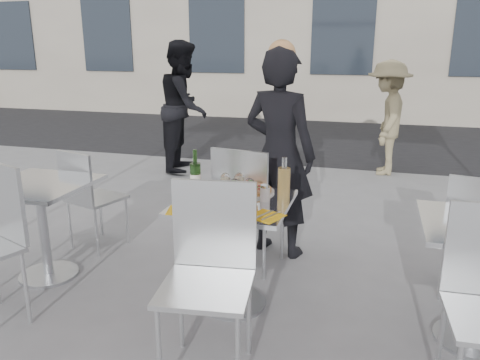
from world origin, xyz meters
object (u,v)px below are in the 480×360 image
(wineglass_white_b, at_px, (239,179))
(woman_diner, at_px, (279,154))
(pedestrian_b, at_px, (387,118))
(pizza_near, at_px, (232,208))
(side_chair_lfar, at_px, (87,192))
(main_table, at_px, (234,231))
(pizza_far, at_px, (249,190))
(wine_bottle, at_px, (195,176))
(wineglass_white_a, at_px, (225,180))
(chair_near, at_px, (210,262))
(sugar_shaker, at_px, (265,193))
(carafe, at_px, (284,183))
(salad_plate, at_px, (241,192))
(napkin_right, at_px, (266,216))
(chair_far, at_px, (246,199))
(wineglass_red_b, at_px, (249,185))
(wineglass_red_a, at_px, (234,186))
(napkin_left, at_px, (183,210))
(pedestrian_a, at_px, (184,107))
(side_chair_rfar, at_px, (478,229))
(side_table_left, at_px, (41,210))

(wineglass_white_b, bearing_deg, woman_diner, 82.46)
(pedestrian_b, relative_size, pizza_near, 4.88)
(side_chair_lfar, distance_m, woman_diner, 1.66)
(main_table, distance_m, pizza_far, 0.32)
(side_chair_lfar, height_order, wineglass_white_b, wineglass_white_b)
(wine_bottle, height_order, wineglass_white_a, wine_bottle)
(chair_near, height_order, pizza_far, chair_near)
(chair_near, relative_size, sugar_shaker, 9.56)
(pizza_near, height_order, carafe, carafe)
(salad_plate, relative_size, wine_bottle, 0.75)
(napkin_right, bearing_deg, side_chair_lfar, -179.92)
(chair_far, distance_m, chair_near, 1.14)
(side_chair_lfar, bearing_deg, woman_diner, -148.54)
(chair_far, distance_m, wineglass_red_b, 0.60)
(pizza_far, xyz_separation_m, salad_plate, (-0.02, -0.13, 0.02))
(wineglass_white_a, distance_m, wineglass_red_a, 0.15)
(wine_bottle, relative_size, sugar_shaker, 2.76)
(wine_bottle, bearing_deg, wineglass_red_b, -14.68)
(pizza_near, height_order, salad_plate, salad_plate)
(chair_far, height_order, napkin_left, chair_far)
(pedestrian_a, height_order, napkin_right, pedestrian_a)
(wineglass_white_b, height_order, wineglass_red_a, same)
(side_chair_rfar, relative_size, pizza_far, 2.64)
(chair_near, relative_size, pizza_near, 3.21)
(salad_plate, relative_size, wineglass_white_b, 1.40)
(pizza_far, height_order, wineglass_white_b, wineglass_white_b)
(napkin_left, height_order, napkin_right, same)
(side_table_left, xyz_separation_m, side_chair_rfar, (3.06, 0.49, 0.00))
(carafe, bearing_deg, sugar_shaker, -164.86)
(salad_plate, bearing_deg, side_chair_rfar, 14.84)
(chair_far, xyz_separation_m, pedestrian_b, (1.06, 3.39, 0.19))
(chair_near, bearing_deg, wine_bottle, 109.11)
(main_table, bearing_deg, pedestrian_a, 117.38)
(pizza_far, xyz_separation_m, wineglass_white_a, (-0.13, -0.12, 0.09))
(wine_bottle, xyz_separation_m, sugar_shaker, (0.50, -0.07, -0.06))
(main_table, relative_size, side_chair_rfar, 0.82)
(chair_near, bearing_deg, wineglass_red_a, 86.61)
(pizza_near, xyz_separation_m, wineglass_red_b, (0.06, 0.18, 0.10))
(pizza_near, bearing_deg, pizza_far, 88.70)
(side_chair_rfar, height_order, wineglass_red_b, side_chair_rfar)
(chair_near, xyz_separation_m, napkin_right, (0.22, 0.38, 0.15))
(carafe, height_order, napkin_right, carafe)
(side_chair_rfar, relative_size, pedestrian_a, 0.51)
(main_table, height_order, chair_near, chair_near)
(side_chair_lfar, height_order, side_chair_rfar, side_chair_rfar)
(pedestrian_b, distance_m, wineglass_white_b, 3.92)
(pizza_near, distance_m, napkin_left, 0.30)
(napkin_left, bearing_deg, wineglass_white_a, 52.18)
(wineglass_white_b, distance_m, wineglass_red_a, 0.16)
(chair_far, distance_m, woman_diner, 0.52)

